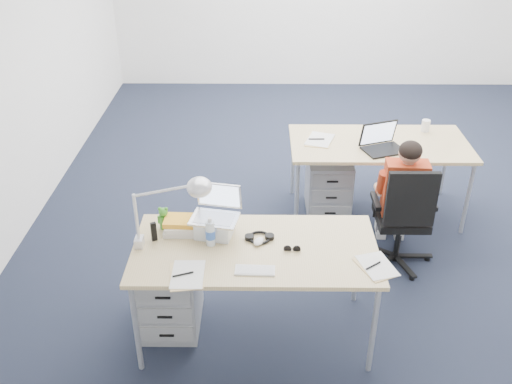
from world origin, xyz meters
TOP-DOWN VIEW (x-y plane):
  - floor at (0.00, 0.00)m, footprint 7.00×7.00m
  - room at (0.00, 0.00)m, footprint 6.02×7.02m
  - desk_near at (-0.91, -1.81)m, footprint 1.60×0.80m
  - desk_far at (0.19, -0.18)m, footprint 1.60×0.80m
  - office_chair at (0.25, -0.98)m, footprint 0.59×0.59m
  - seated_person at (0.26, -0.83)m, footprint 0.34×0.59m
  - drawer_pedestal_near at (-1.51, -1.73)m, footprint 0.40×0.50m
  - drawer_pedestal_far at (-0.24, -0.14)m, footprint 0.40×0.50m
  - silver_laptop at (-1.19, -1.66)m, footprint 0.35×0.30m
  - wireless_keyboard at (-0.91, -2.06)m, footprint 0.25×0.11m
  - computer_mouse at (-0.89, -1.77)m, footprint 0.09×0.11m
  - headphones at (-0.89, -1.72)m, footprint 0.21×0.17m
  - can_koozie at (-1.13, -1.68)m, footprint 0.09×0.09m
  - water_bottle at (-1.21, -1.78)m, footprint 0.08×0.08m
  - bear_figurine at (-1.54, -1.59)m, footprint 0.10×0.08m
  - book_stack at (-1.42, -1.63)m, footprint 0.27×0.23m
  - cordless_phone at (-1.58, -1.74)m, footprint 0.04×0.04m
  - papers_left at (-1.33, -2.12)m, footprint 0.21×0.29m
  - papers_right at (-0.16, -2.02)m, footprint 0.26×0.31m
  - sunglasses at (-0.68, -1.85)m, footprint 0.11×0.05m
  - desk_lamp at (-1.51, -1.80)m, footprint 0.49×0.34m
  - dark_laptop at (0.19, -0.36)m, footprint 0.44×0.43m
  - far_cup at (0.65, 0.08)m, footprint 0.10×0.10m
  - far_papers at (-0.36, -0.15)m, footprint 0.29×0.35m

SIDE VIEW (x-z plane):
  - floor at x=0.00m, z-range 0.00..0.00m
  - office_chair at x=0.25m, z-range -0.20..0.74m
  - drawer_pedestal_near at x=-1.51m, z-range 0.00..0.55m
  - drawer_pedestal_far at x=-0.24m, z-range 0.00..0.55m
  - seated_person at x=0.26m, z-range 0.01..1.10m
  - desk_near at x=-0.91m, z-range 0.32..1.05m
  - desk_far at x=0.19m, z-range 0.32..1.05m
  - far_papers at x=-0.36m, z-range 0.73..0.74m
  - papers_right at x=-0.16m, z-range 0.73..0.74m
  - papers_left at x=-1.33m, z-range 0.73..0.74m
  - wireless_keyboard at x=-0.91m, z-range 0.73..0.74m
  - sunglasses at x=-0.68m, z-range 0.73..0.76m
  - headphones at x=-0.89m, z-range 0.73..0.76m
  - computer_mouse at x=-0.89m, z-range 0.73..0.76m
  - book_stack at x=-1.42m, z-range 0.73..0.83m
  - far_cup at x=0.65m, z-range 0.73..0.84m
  - can_koozie at x=-1.13m, z-range 0.73..0.84m
  - cordless_phone at x=-1.58m, z-range 0.73..0.87m
  - bear_figurine at x=-1.54m, z-range 0.73..0.90m
  - water_bottle at x=-1.21m, z-range 0.73..0.93m
  - dark_laptop at x=0.19m, z-range 0.73..0.98m
  - silver_laptop at x=-1.19m, z-range 0.73..1.06m
  - desk_lamp at x=-1.51m, z-range 0.73..1.26m
  - room at x=0.00m, z-range 0.31..3.12m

